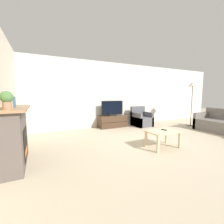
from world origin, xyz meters
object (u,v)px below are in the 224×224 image
object	(u,v)px
armchair	(141,119)
remote	(164,130)
mantel_vase_centre_left	(12,101)
tv_stand	(112,121)
mantel_vase_left	(9,101)
potted_plant	(7,99)
tv	(112,109)
floor_lamp	(193,87)
fireplace	(14,136)
coffee_table	(163,133)

from	to	relation	value
armchair	remote	size ratio (longest dim) A/B	5.43
mantel_vase_centre_left	tv_stand	world-z (taller)	mantel_vase_centre_left
mantel_vase_left	potted_plant	distance (m)	0.17
remote	potted_plant	bearing A→B (deg)	175.89
tv	floor_lamp	world-z (taller)	floor_lamp
tv_stand	floor_lamp	world-z (taller)	floor_lamp
mantel_vase_centre_left	tv	world-z (taller)	mantel_vase_centre_left
mantel_vase_centre_left	floor_lamp	bearing A→B (deg)	9.68
fireplace	armchair	size ratio (longest dim) A/B	1.64
fireplace	remote	world-z (taller)	fireplace
remote	floor_lamp	world-z (taller)	floor_lamp
mantel_vase_left	fireplace	bearing A→B (deg)	92.35
potted_plant	coffee_table	size ratio (longest dim) A/B	0.35
coffee_table	tv_stand	bearing A→B (deg)	91.52
fireplace	remote	size ratio (longest dim) A/B	8.90
armchair	floor_lamp	world-z (taller)	floor_lamp
armchair	fireplace	bearing A→B (deg)	-156.39
fireplace	mantel_vase_left	xyz separation A→B (m)	(0.02, -0.41, 0.68)
mantel_vase_left	coffee_table	distance (m)	3.34
armchair	coffee_table	distance (m)	2.73
armchair	coffee_table	size ratio (longest dim) A/B	1.04
mantel_vase_left	coffee_table	bearing A→B (deg)	-1.91
fireplace	tv	size ratio (longest dim) A/B	1.42
armchair	coffee_table	xyz separation A→B (m)	(-1.19, -2.45, 0.09)
tv	remote	xyz separation A→B (m)	(0.15, -2.71, -0.33)
fireplace	armchair	distance (m)	4.84
mantel_vase_centre_left	potted_plant	size ratio (longest dim) A/B	0.83
mantel_vase_centre_left	floor_lamp	size ratio (longest dim) A/B	0.12
potted_plant	floor_lamp	distance (m)	6.54
mantel_vase_left	mantel_vase_centre_left	size ratio (longest dim) A/B	1.16
mantel_vase_left	armchair	distance (m)	5.09
tv_stand	coffee_table	distance (m)	2.76
armchair	coffee_table	bearing A→B (deg)	-115.84
mantel_vase_centre_left	tv	distance (m)	3.95
tv	remote	distance (m)	2.74
tv_stand	coffee_table	bearing A→B (deg)	-88.48
tv	armchair	xyz separation A→B (m)	(1.26, -0.30, -0.50)
tv_stand	coffee_table	xyz separation A→B (m)	(0.07, -2.76, 0.12)
mantel_vase_centre_left	remote	distance (m)	3.41
remote	coffee_table	bearing A→B (deg)	-156.99
remote	tv_stand	bearing A→B (deg)	87.19
coffee_table	remote	distance (m)	0.12
tv_stand	potted_plant	bearing A→B (deg)	-138.19
mantel_vase_left	remote	size ratio (longest dim) A/B	1.75
tv	armchair	size ratio (longest dim) A/B	1.16
mantel_vase_left	floor_lamp	bearing A→B (deg)	12.35
armchair	floor_lamp	bearing A→B (deg)	-26.37
fireplace	potted_plant	world-z (taller)	potted_plant
remote	mantel_vase_left	bearing A→B (deg)	172.93
fireplace	floor_lamp	bearing A→B (deg)	8.75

